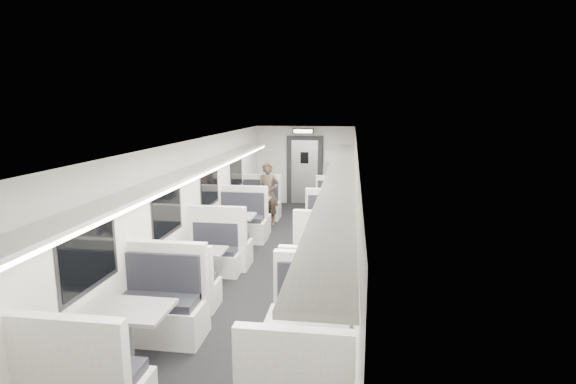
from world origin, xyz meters
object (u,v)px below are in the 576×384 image
(booth_left_b, at_px, (232,233))
(booth_right_c, at_px, (322,274))
(vestibule_door, at_px, (305,171))
(booth_right_b, at_px, (328,238))
(booth_left_d, at_px, (129,341))
(booth_right_d, at_px, (307,350))
(booth_right_a, at_px, (333,211))
(booth_left_c, at_px, (202,269))
(passenger, at_px, (268,194))
(booth_left_a, at_px, (254,211))
(exit_sign, at_px, (303,131))

(booth_left_b, distance_m, booth_right_c, 2.81)
(booth_right_c, height_order, vestibule_door, vestibule_door)
(booth_left_b, bearing_deg, booth_right_b, -2.38)
(booth_left_d, bearing_deg, booth_right_d, 4.26)
(booth_left_d, relative_size, booth_right_a, 1.09)
(booth_left_b, relative_size, booth_left_c, 1.18)
(booth_right_b, relative_size, booth_right_d, 1.04)
(booth_right_d, distance_m, passenger, 6.75)
(booth_right_c, xyz_separation_m, passenger, (-1.66, 4.24, 0.43))
(booth_left_c, bearing_deg, vestibule_door, 81.63)
(booth_right_a, height_order, vestibule_door, vestibule_door)
(booth_left_d, height_order, booth_right_b, booth_left_d)
(vestibule_door, bearing_deg, booth_right_d, -83.76)
(booth_left_a, xyz_separation_m, passenger, (0.34, 0.18, 0.42))
(passenger, relative_size, exit_sign, 2.62)
(booth_left_d, height_order, vestibule_door, vestibule_door)
(booth_left_c, bearing_deg, booth_right_c, -1.57)
(booth_right_b, distance_m, booth_right_c, 1.89)
(booth_left_c, relative_size, booth_right_c, 0.91)
(booth_right_b, relative_size, booth_right_c, 1.07)
(booth_right_c, xyz_separation_m, exit_sign, (-1.00, 6.36, 1.90))
(booth_left_b, height_order, booth_left_d, booth_left_d)
(booth_left_c, bearing_deg, booth_right_d, -49.58)
(booth_left_d, distance_m, vestibule_door, 9.36)
(passenger, bearing_deg, booth_left_b, -93.67)
(booth_right_b, bearing_deg, exit_sign, 102.60)
(booth_left_c, distance_m, booth_right_d, 3.08)
(booth_left_d, height_order, booth_right_c, booth_left_d)
(booth_left_b, relative_size, exit_sign, 3.68)
(booth_left_d, relative_size, booth_right_b, 1.02)
(booth_left_b, bearing_deg, booth_left_d, -90.00)
(booth_left_d, bearing_deg, booth_right_c, 50.69)
(exit_sign, bearing_deg, booth_right_c, -81.06)
(booth_right_c, distance_m, vestibule_door, 6.95)
(booth_right_d, height_order, vestibule_door, vestibule_door)
(booth_right_c, bearing_deg, booth_left_c, 178.43)
(exit_sign, bearing_deg, booth_right_a, -63.78)
(booth_left_b, height_order, exit_sign, exit_sign)
(booth_right_b, height_order, vestibule_door, vestibule_door)
(passenger, bearing_deg, booth_right_d, -70.91)
(booth_left_c, bearing_deg, booth_right_a, 64.93)
(booth_left_a, relative_size, booth_right_b, 0.96)
(booth_left_b, distance_m, booth_left_d, 4.41)
(booth_left_a, distance_m, exit_sign, 3.14)
(booth_right_d, bearing_deg, booth_right_b, 90.00)
(booth_right_c, bearing_deg, passenger, 111.41)
(booth_left_b, relative_size, vestibule_door, 1.09)
(booth_left_c, xyz_separation_m, passenger, (0.34, 4.18, 0.47))
(booth_left_c, bearing_deg, passenger, 85.38)
(booth_right_a, relative_size, passenger, 1.31)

